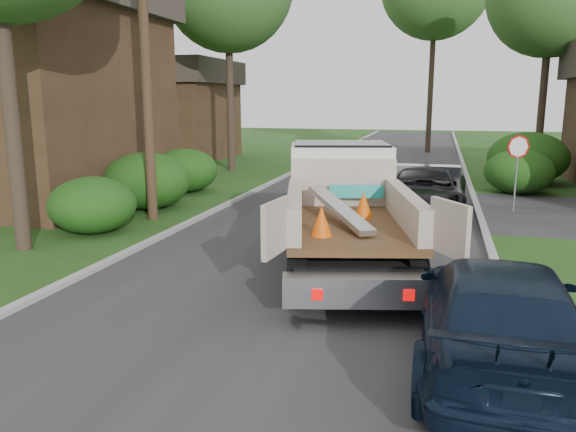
# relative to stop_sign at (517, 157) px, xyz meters

# --- Properties ---
(ground) EXTENTS (120.00, 120.00, 0.00)m
(ground) POSITION_rel_stop_sign_xyz_m (-5.20, -9.00, -1.78)
(ground) COLOR #214112
(ground) RESTS_ON ground
(road) EXTENTS (8.00, 90.00, 0.02)m
(road) POSITION_rel_stop_sign_xyz_m (-5.20, 1.00, -1.77)
(road) COLOR #28282B
(road) RESTS_ON ground
(curb_left) EXTENTS (0.20, 90.00, 0.12)m
(curb_left) POSITION_rel_stop_sign_xyz_m (-9.30, 1.00, -1.72)
(curb_left) COLOR #9E9E99
(curb_left) RESTS_ON ground
(curb_right) EXTENTS (0.20, 90.00, 0.12)m
(curb_right) POSITION_rel_stop_sign_xyz_m (-1.10, 1.00, -1.72)
(curb_right) COLOR #9E9E99
(curb_right) RESTS_ON ground
(stop_sign) EXTENTS (0.71, 0.32, 2.48)m
(stop_sign) POSITION_rel_stop_sign_xyz_m (0.00, 0.00, 0.00)
(stop_sign) COLOR slate
(stop_sign) RESTS_ON ground
(utility_pole) EXTENTS (2.42, 1.25, 10.00)m
(utility_pole) POSITION_rel_stop_sign_xyz_m (-10.68, -4.02, 3.40)
(utility_pole) COLOR #382619
(utility_pole) RESTS_ON ground
(house_left_near) EXTENTS (9.72, 8.64, 8.40)m
(house_left_near) POSITION_rel_stop_sign_xyz_m (-17.20, -2.00, 2.50)
(house_left_near) COLOR #382517
(house_left_near) RESTS_ON ground
(house_left_far) EXTENTS (7.56, 7.56, 6.00)m
(house_left_far) POSITION_rel_stop_sign_xyz_m (-18.70, 13.00, 1.27)
(house_left_far) COLOR #382517
(house_left_far) RESTS_ON ground
(hedge_left_a) EXTENTS (2.34, 2.34, 1.53)m
(hedge_left_a) POSITION_rel_stop_sign_xyz_m (-11.40, -6.00, -1.01)
(hedge_left_a) COLOR #153E0E
(hedge_left_a) RESTS_ON ground
(hedge_left_b) EXTENTS (2.86, 2.86, 1.87)m
(hedge_left_b) POSITION_rel_stop_sign_xyz_m (-11.70, -2.50, -0.84)
(hedge_left_b) COLOR #153E0E
(hedge_left_b) RESTS_ON ground
(hedge_left_c) EXTENTS (2.60, 2.60, 1.70)m
(hedge_left_c) POSITION_rel_stop_sign_xyz_m (-12.00, 1.00, -0.93)
(hedge_left_c) COLOR #153E0E
(hedge_left_c) RESTS_ON ground
(hedge_right_a) EXTENTS (2.60, 2.60, 1.70)m
(hedge_right_a) POSITION_rel_stop_sign_xyz_m (0.60, 4.00, -0.93)
(hedge_right_a) COLOR #153E0E
(hedge_right_a) RESTS_ON ground
(hedge_right_b) EXTENTS (3.38, 3.38, 2.21)m
(hedge_right_b) POSITION_rel_stop_sign_xyz_m (1.30, 7.00, -0.67)
(hedge_right_b) COLOR #153E0E
(hedge_right_b) RESTS_ON ground
(flatbed_truck) EXTENTS (4.26, 7.12, 2.53)m
(flatbed_truck) POSITION_rel_stop_sign_xyz_m (-4.45, -6.57, -0.40)
(flatbed_truck) COLOR black
(flatbed_truck) RESTS_ON ground
(black_pickup) EXTENTS (2.66, 5.50, 1.51)m
(black_pickup) POSITION_rel_stop_sign_xyz_m (-2.80, -1.30, -1.02)
(black_pickup) COLOR black
(black_pickup) RESTS_ON ground
(navy_suv) EXTENTS (2.13, 5.16, 1.49)m
(navy_suv) POSITION_rel_stop_sign_xyz_m (-1.52, -11.50, -1.03)
(navy_suv) COLOR black
(navy_suv) RESTS_ON ground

